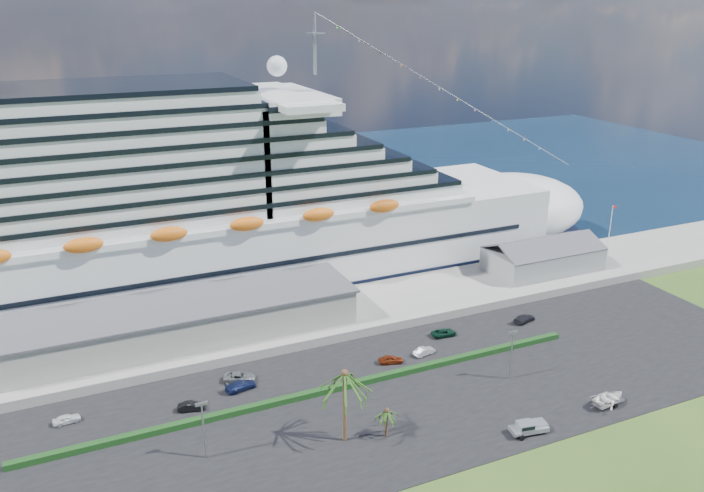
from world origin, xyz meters
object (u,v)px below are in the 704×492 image
cruise_ship (168,214)px  parked_car_3 (241,386)px  pickup_truck (528,427)px  boat_trailer (609,398)px

cruise_ship → parked_car_3: (2.15, -41.80, -15.87)m
cruise_ship → pickup_truck: (35.08, -68.95, -15.54)m
pickup_truck → boat_trailer: bearing=2.8°
parked_car_3 → cruise_ship: bearing=-8.9°
parked_car_3 → boat_trailer: (48.03, -26.41, 0.52)m
boat_trailer → pickup_truck: bearing=-177.2°
cruise_ship → parked_car_3: bearing=-87.1°
cruise_ship → parked_car_3: cruise_ship is taller
cruise_ship → boat_trailer: 86.06m
pickup_truck → boat_trailer: size_ratio=0.85×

